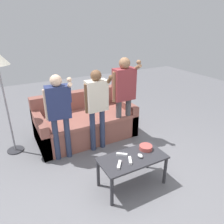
# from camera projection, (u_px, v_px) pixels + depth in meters

# --- Properties ---
(ground_plane) EXTENTS (12.00, 12.00, 0.00)m
(ground_plane) POSITION_uv_depth(u_px,v_px,m) (132.00, 181.00, 3.09)
(ground_plane) COLOR slate
(couch) EXTENTS (1.83, 0.95, 0.83)m
(couch) POSITION_uv_depth(u_px,v_px,m) (85.00, 122.00, 4.18)
(couch) COLOR brown
(couch) RESTS_ON ground
(coffee_table) EXTENTS (0.90, 0.46, 0.45)m
(coffee_table) POSITION_uv_depth(u_px,v_px,m) (132.00, 162.00, 2.88)
(coffee_table) COLOR #2D2D33
(coffee_table) RESTS_ON ground
(snack_bowl) EXTENTS (0.18, 0.18, 0.06)m
(snack_bowl) POSITION_uv_depth(u_px,v_px,m) (146.00, 147.00, 3.02)
(snack_bowl) COLOR #B24C47
(snack_bowl) RESTS_ON coffee_table
(game_remote_nunchuk) EXTENTS (0.06, 0.09, 0.05)m
(game_remote_nunchuk) POSITION_uv_depth(u_px,v_px,m) (140.00, 156.00, 2.85)
(game_remote_nunchuk) COLOR white
(game_remote_nunchuk) RESTS_ON coffee_table
(player_left) EXTENTS (0.42, 0.31, 1.41)m
(player_left) POSITION_uv_depth(u_px,v_px,m) (59.00, 109.00, 3.26)
(player_left) COLOR #2D3856
(player_left) RESTS_ON ground
(player_center) EXTENTS (0.42, 0.29, 1.42)m
(player_center) POSITION_uv_depth(u_px,v_px,m) (97.00, 102.00, 3.52)
(player_center) COLOR #2D3856
(player_center) RESTS_ON ground
(player_right) EXTENTS (0.46, 0.30, 1.55)m
(player_right) POSITION_uv_depth(u_px,v_px,m) (124.00, 90.00, 3.79)
(player_right) COLOR #47474C
(player_right) RESTS_ON ground
(game_remote_wand_near) EXTENTS (0.10, 0.15, 0.03)m
(game_remote_wand_near) POSITION_uv_depth(u_px,v_px,m) (130.00, 160.00, 2.77)
(game_remote_wand_near) COLOR white
(game_remote_wand_near) RESTS_ON coffee_table
(game_remote_wand_far) EXTENTS (0.13, 0.14, 0.03)m
(game_remote_wand_far) POSITION_uv_depth(u_px,v_px,m) (119.00, 165.00, 2.69)
(game_remote_wand_far) COLOR white
(game_remote_wand_far) RESTS_ON coffee_table
(game_remote_wand_spare) EXTENTS (0.14, 0.12, 0.03)m
(game_remote_wand_spare) POSITION_uv_depth(u_px,v_px,m) (122.00, 154.00, 2.89)
(game_remote_wand_spare) COLOR white
(game_remote_wand_spare) RESTS_ON coffee_table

